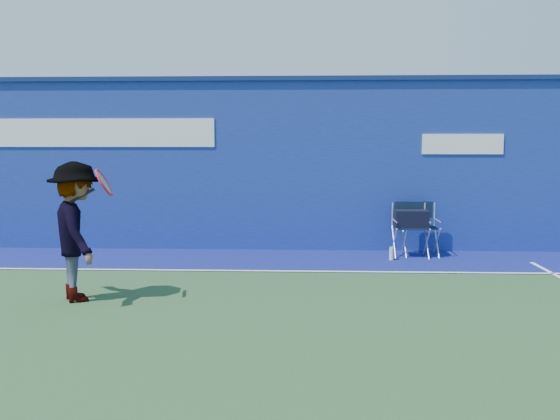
{
  "coord_description": "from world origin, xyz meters",
  "views": [
    {
      "loc": [
        0.84,
        -5.5,
        1.92
      ],
      "look_at": [
        0.51,
        2.6,
        1.0
      ],
      "focal_mm": 38.0,
      "sensor_mm": 36.0,
      "label": 1
    }
  ],
  "objects_px": {
    "directors_chair_left": "(410,234)",
    "directors_chair_right": "(420,239)",
    "water_bottle": "(391,254)",
    "tennis_player": "(77,231)"
  },
  "relations": [
    {
      "from": "directors_chair_left",
      "to": "directors_chair_right",
      "type": "distance_m",
      "value": 0.24
    },
    {
      "from": "directors_chair_left",
      "to": "water_bottle",
      "type": "bearing_deg",
      "value": -138.14
    },
    {
      "from": "tennis_player",
      "to": "directors_chair_right",
      "type": "bearing_deg",
      "value": 32.88
    },
    {
      "from": "directors_chair_right",
      "to": "water_bottle",
      "type": "relative_size",
      "value": 4.13
    },
    {
      "from": "directors_chair_right",
      "to": "water_bottle",
      "type": "xyz_separation_m",
      "value": [
        -0.55,
        -0.44,
        -0.18
      ]
    },
    {
      "from": "directors_chair_right",
      "to": "tennis_player",
      "type": "height_order",
      "value": "tennis_player"
    },
    {
      "from": "directors_chair_left",
      "to": "tennis_player",
      "type": "height_order",
      "value": "tennis_player"
    },
    {
      "from": "directors_chair_left",
      "to": "tennis_player",
      "type": "bearing_deg",
      "value": -147.05
    },
    {
      "from": "directors_chair_right",
      "to": "directors_chair_left",
      "type": "bearing_deg",
      "value": -148.71
    },
    {
      "from": "directors_chair_right",
      "to": "water_bottle",
      "type": "distance_m",
      "value": 0.73
    }
  ]
}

